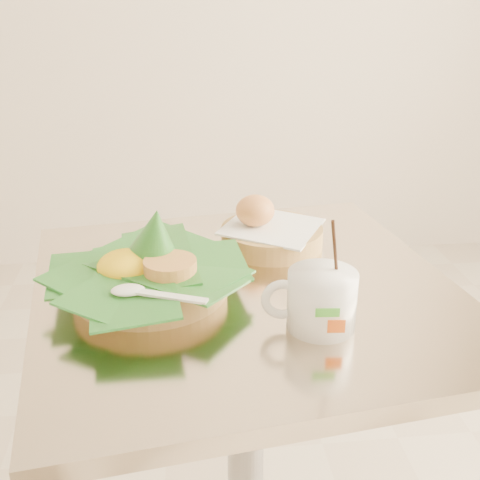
{
  "coord_description": "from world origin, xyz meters",
  "views": [
    {
      "loc": [
        0.06,
        -0.88,
        1.22
      ],
      "look_at": [
        0.17,
        0.06,
        0.82
      ],
      "focal_mm": 45.0,
      "sensor_mm": 36.0,
      "label": 1
    }
  ],
  "objects": [
    {
      "name": "cafe_table",
      "position": [
        0.17,
        0.02,
        0.53
      ],
      "size": [
        0.79,
        0.79,
        0.75
      ],
      "rotation": [
        0.0,
        0.0,
        0.14
      ],
      "color": "gray",
      "rests_on": "floor"
    },
    {
      "name": "rice_basket",
      "position": [
        0.01,
        0.02,
        0.79
      ],
      "size": [
        0.32,
        0.32,
        0.16
      ],
      "rotation": [
        0.0,
        0.0,
        -0.08
      ],
      "color": "tan",
      "rests_on": "cafe_table"
    },
    {
      "name": "bread_basket",
      "position": [
        0.24,
        0.18,
        0.78
      ],
      "size": [
        0.23,
        0.23,
        0.1
      ],
      "rotation": [
        0.0,
        0.0,
        0.28
      ],
      "color": "tan",
      "rests_on": "cafe_table"
    },
    {
      "name": "coffee_mug",
      "position": [
        0.27,
        -0.12,
        0.8
      ],
      "size": [
        0.14,
        0.11,
        0.18
      ],
      "rotation": [
        0.0,
        0.0,
        -0.09
      ],
      "color": "white",
      "rests_on": "cafe_table"
    }
  ]
}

